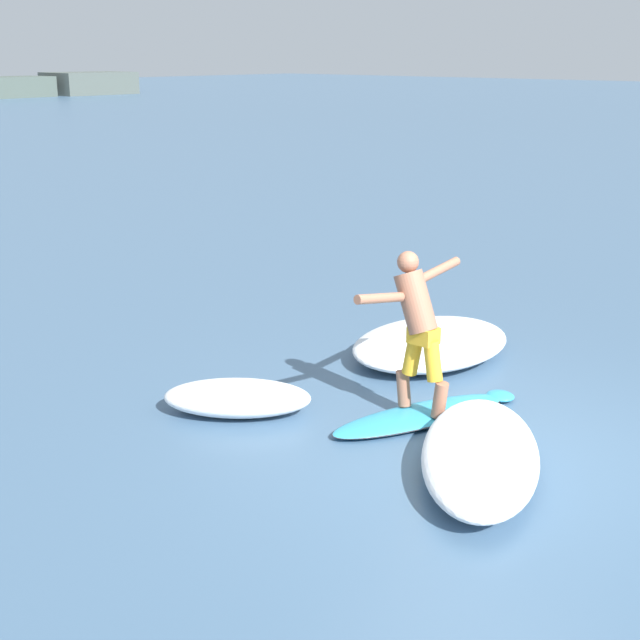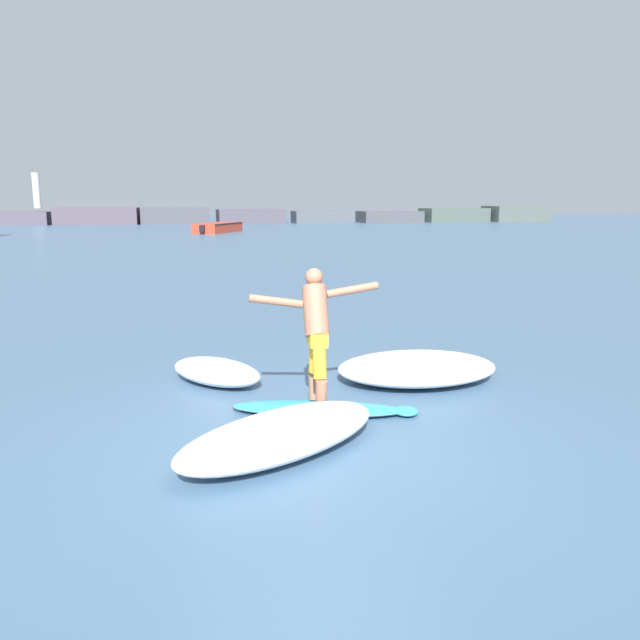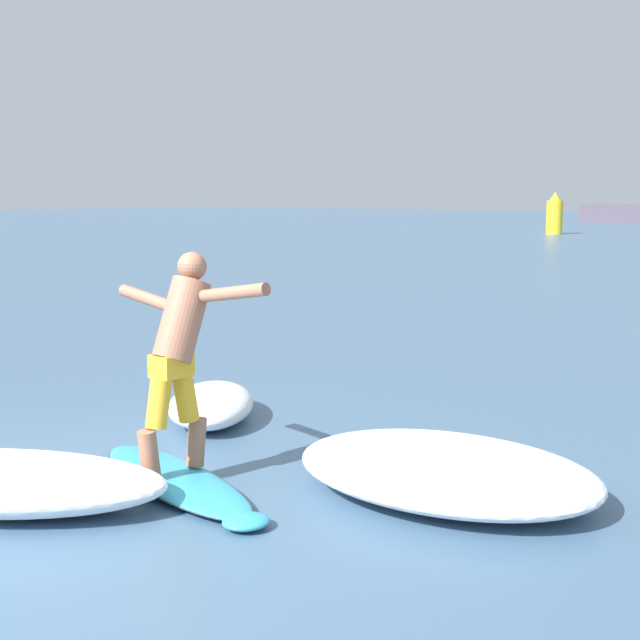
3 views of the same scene
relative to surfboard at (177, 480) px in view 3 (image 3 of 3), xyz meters
The scene contains 6 objects.
ground_plane 0.92m from the surfboard, 105.42° to the right, with size 200.00×200.00×0.00m, color #446381.
surfboard is the anchor object (origin of this frame).
surfer 0.96m from the surfboard, 110.14° to the left, with size 1.50×0.65×1.56m.
channel_marker_buoy 42.21m from the surfboard, 109.75° to the left, with size 0.83×0.83×2.16m.
wave_foam_at_tail 1.89m from the surfboard, 33.69° to the left, with size 2.23×1.61×0.33m.
wave_foam_at_nose 1.85m from the surfboard, 127.09° to the left, with size 1.51×1.62×0.31m.
Camera 3 is at (4.77, -3.28, 2.05)m, focal length 50.00 mm.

